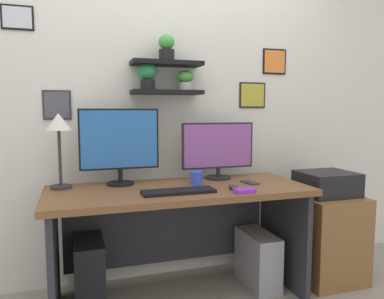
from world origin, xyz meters
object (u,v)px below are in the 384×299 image
Objects in this scene: coffee_mug at (196,178)px; computer_tower_right at (257,259)px; desk_lamp at (59,130)px; drawer_cabinet at (325,236)px; cell_phone at (250,182)px; monitor_left at (120,143)px; desk at (177,217)px; computer_tower_left at (89,272)px; computer_mouse at (233,187)px; scissors_tray at (244,191)px; keyboard at (179,191)px; monitor_right at (218,149)px; printer at (327,183)px.

coffee_mug is 0.75m from computer_tower_right.
drawer_cabinet is (1.84, -0.22, -0.81)m from desk_lamp.
desk_lamp is 3.40× the size of cell_phone.
monitor_left is at bearing 156.47° from cell_phone.
desk is at bearing 178.64° from coffee_mug.
computer_tower_left is at bearing -153.54° from monitor_left.
drawer_cabinet reaches higher than computer_tower_left.
computer_tower_left is at bearing 165.26° from cell_phone.
computer_mouse reaches higher than drawer_cabinet.
drawer_cabinet is (1.11, -0.07, -0.23)m from desk.
computer_tower_right is at bearing 48.73° from scissors_tray.
keyboard is 0.56m from cell_phone.
keyboard is 3.14× the size of cell_phone.
computer_mouse is (0.31, -0.21, 0.22)m from desk.
coffee_mug is 0.22× the size of computer_tower_right.
drawer_cabinet is (1.16, 0.13, -0.45)m from keyboard.
scissors_tray is at bearing -35.15° from monitor_left.
keyboard reaches higher than computer_tower_left.
drawer_cabinet is (1.46, -0.24, -0.71)m from monitor_left.
computer_tower_right is (0.25, 0.28, -0.57)m from scissors_tray.
monitor_left reaches higher than cell_phone.
computer_mouse is 1.00× the size of coffee_mug.
scissors_tray is 0.19× the size of drawer_cabinet.
computer_mouse is 0.14× the size of drawer_cabinet.
monitor_right is at bearing -0.01° from monitor_left.
desk is at bearing 145.38° from computer_mouse.
printer is 0.88× the size of computer_tower_left.
coffee_mug is (-0.17, 0.21, 0.03)m from computer_mouse.
desk is at bearing -5.18° from computer_tower_left.
printer is at bearing -6.87° from desk_lamp.
desk is 4.38× the size of printer.
keyboard is at bearing -164.59° from computer_tower_right.
monitor_left reaches higher than computer_tower_left.
printer reaches higher than desk.
cell_phone is 0.32× the size of computer_tower_left.
printer is at bearing 9.67° from computer_mouse.
monitor_left reaches higher than drawer_cabinet.
desk is 0.66m from computer_tower_left.
computer_mouse is 0.19× the size of desk_lamp.
computer_mouse is 0.27m from coffee_mug.
coffee_mug is at bearing 161.77° from cell_phone.
printer is at bearing -4.29° from computer_tower_left.
keyboard is 0.87m from computer_tower_right.
scissors_tray is (-0.16, -0.25, 0.01)m from cell_phone.
keyboard is 4.89× the size of computer_mouse.
scissors_tray reaches higher than cell_phone.
computer_tower_right is (0.63, 0.17, -0.57)m from keyboard.
keyboard is 1.16× the size of printer.
monitor_right is at bearing 162.73° from printer.
printer is 1.76m from computer_tower_left.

